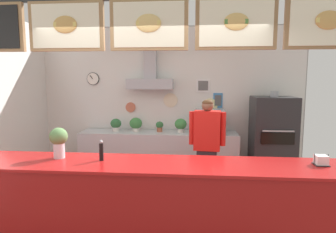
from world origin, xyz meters
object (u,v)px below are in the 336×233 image
object	(u,v)px
potted_thyme	(181,125)
potted_oregano	(136,124)
pizza_oven	(272,142)
basil_vase	(59,141)
shop_worker	(207,150)
napkin_holder	(321,161)
pepper_grinder	(101,150)
potted_basil	(116,124)
espresso_machine	(210,121)
potted_sage	(160,126)

from	to	relation	value
potted_thyme	potted_oregano	distance (m)	0.88
pizza_oven	basil_vase	world-z (taller)	pizza_oven
shop_worker	napkin_holder	distance (m)	1.70
pepper_grinder	potted_basil	bearing A→B (deg)	101.50
shop_worker	potted_thyme	world-z (taller)	shop_worker
pizza_oven	basil_vase	xyz separation A→B (m)	(-2.94, -2.19, 0.43)
potted_thyme	napkin_holder	xyz separation A→B (m)	(1.59, -2.40, 0.02)
shop_worker	napkin_holder	size ratio (longest dim) A/B	11.17
potted_thyme	potted_basil	world-z (taller)	potted_thyme
pepper_grinder	espresso_machine	bearing A→B (deg)	61.50
espresso_machine	potted_sage	xyz separation A→B (m)	(-0.96, 0.06, -0.11)
pizza_oven	shop_worker	xyz separation A→B (m)	(-1.21, -0.97, 0.06)
shop_worker	potted_thyme	xyz separation A→B (m)	(-0.45, 1.16, 0.19)
potted_thyme	potted_basil	distance (m)	1.27
napkin_holder	shop_worker	bearing A→B (deg)	132.47
potted_thyme	potted_sage	size ratio (longest dim) A/B	1.33
shop_worker	espresso_machine	size ratio (longest dim) A/B	3.07
shop_worker	potted_basil	xyz separation A→B (m)	(-1.72, 1.19, 0.18)
shop_worker	pepper_grinder	bearing A→B (deg)	53.21
potted_oregano	napkin_holder	distance (m)	3.47
shop_worker	basil_vase	bearing A→B (deg)	41.95
shop_worker	potted_thyme	size ratio (longest dim) A/B	6.12
napkin_holder	basil_vase	world-z (taller)	basil_vase
potted_sage	pepper_grinder	bearing A→B (deg)	-98.10
potted_oregano	potted_thyme	bearing A→B (deg)	-3.13
pepper_grinder	shop_worker	bearing A→B (deg)	46.44
shop_worker	potted_oregano	bearing A→B (deg)	-35.48
pepper_grinder	potted_sage	bearing A→B (deg)	81.90
espresso_machine	basil_vase	xyz separation A→B (m)	(-1.83, -2.36, 0.10)
pepper_grinder	pizza_oven	bearing A→B (deg)	42.90
potted_sage	pepper_grinder	distance (m)	2.52
napkin_holder	potted_oregano	bearing A→B (deg)	135.20
pizza_oven	shop_worker	size ratio (longest dim) A/B	1.05
potted_basil	potted_sage	bearing A→B (deg)	1.68
potted_thyme	basil_vase	size ratio (longest dim) A/B	0.76
potted_oregano	pizza_oven	bearing A→B (deg)	-5.21
potted_sage	basil_vase	world-z (taller)	basil_vase
potted_oregano	napkin_holder	xyz separation A→B (m)	(2.46, -2.45, 0.02)
potted_sage	potted_thyme	bearing A→B (deg)	-7.51
espresso_machine	potted_basil	world-z (taller)	espresso_machine
potted_oregano	pepper_grinder	bearing A→B (deg)	-87.44
potted_sage	basil_vase	size ratio (longest dim) A/B	0.57
pizza_oven	napkin_holder	xyz separation A→B (m)	(-0.07, -2.21, 0.28)
espresso_machine	potted_oregano	distance (m)	1.43
shop_worker	potted_oregano	world-z (taller)	shop_worker
espresso_machine	potted_basil	xyz separation A→B (m)	(-1.82, 0.04, -0.09)
potted_basil	potted_sage	size ratio (longest dim) A/B	1.24
shop_worker	pepper_grinder	xyz separation A→B (m)	(-1.22, -1.28, 0.28)
basil_vase	pizza_oven	bearing A→B (deg)	36.74
pizza_oven	potted_oregano	distance (m)	2.56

